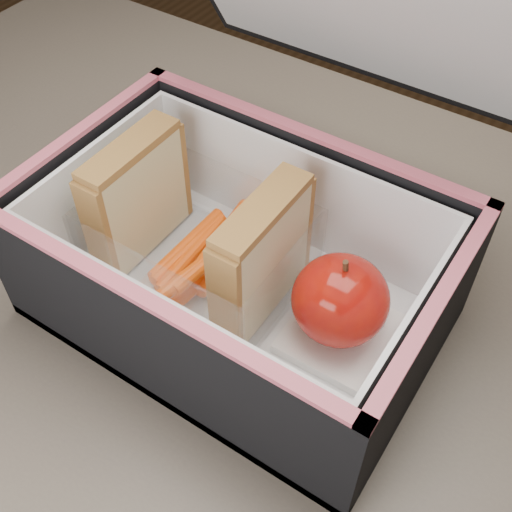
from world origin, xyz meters
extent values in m
cube|color=brown|center=(0.00, 0.00, 0.73)|extent=(1.20, 0.80, 0.03)
cube|color=#382D26|center=(-0.55, 0.35, 0.36)|extent=(0.05, 0.05, 0.72)
cube|color=black|center=(-0.05, 0.19, 0.95)|extent=(0.30, 0.11, 0.17)
cube|color=tan|center=(-0.16, 0.05, 0.82)|extent=(0.01, 0.09, 0.10)
cube|color=#D2616B|center=(-0.15, 0.05, 0.81)|extent=(0.01, 0.09, 0.09)
cube|color=tan|center=(-0.14, 0.05, 0.82)|extent=(0.01, 0.09, 0.10)
cube|color=brown|center=(-0.15, 0.05, 0.87)|extent=(0.03, 0.09, 0.01)
cube|color=tan|center=(-0.04, 0.05, 0.82)|extent=(0.01, 0.09, 0.10)
cube|color=#D2616B|center=(-0.03, 0.05, 0.81)|extent=(0.01, 0.09, 0.09)
cube|color=tan|center=(-0.02, 0.05, 0.82)|extent=(0.01, 0.09, 0.10)
cube|color=brown|center=(-0.03, 0.05, 0.87)|extent=(0.03, 0.10, 0.01)
cylinder|color=#D04418|center=(-0.08, 0.07, 0.77)|extent=(0.02, 0.09, 0.01)
cylinder|color=#D04418|center=(-0.11, 0.05, 0.78)|extent=(0.01, 0.09, 0.01)
cylinder|color=#D04418|center=(-0.07, 0.05, 0.80)|extent=(0.02, 0.09, 0.01)
cylinder|color=#D04418|center=(-0.08, 0.07, 0.77)|extent=(0.02, 0.09, 0.01)
cylinder|color=#D04418|center=(-0.10, 0.05, 0.78)|extent=(0.01, 0.09, 0.01)
cylinder|color=#D04418|center=(-0.08, 0.03, 0.80)|extent=(0.02, 0.09, 0.01)
cylinder|color=#D04418|center=(-0.08, 0.02, 0.77)|extent=(0.02, 0.09, 0.01)
cylinder|color=#D04418|center=(-0.10, 0.05, 0.78)|extent=(0.01, 0.09, 0.01)
cylinder|color=#D04418|center=(-0.08, 0.07, 0.80)|extent=(0.02, 0.09, 0.01)
cylinder|color=#D04418|center=(-0.08, 0.05, 0.77)|extent=(0.02, 0.09, 0.01)
cube|color=white|center=(0.04, 0.05, 0.77)|extent=(0.08, 0.08, 0.01)
ellipsoid|color=maroon|center=(0.04, 0.06, 0.81)|extent=(0.08, 0.08, 0.07)
cylinder|color=#452B18|center=(0.04, 0.06, 0.84)|extent=(0.00, 0.01, 0.01)
camera|label=1|loc=(0.14, -0.22, 1.18)|focal=45.00mm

